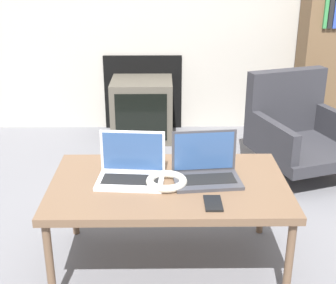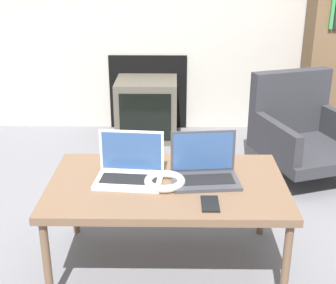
# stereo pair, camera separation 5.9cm
# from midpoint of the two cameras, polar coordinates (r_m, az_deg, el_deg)

# --- Properties ---
(ground_plane) EXTENTS (14.00, 14.00, 0.00)m
(ground_plane) POSITION_cam_midpoint_polar(r_m,az_deg,el_deg) (2.34, 0.60, -16.45)
(ground_plane) COLOR slate
(table) EXTENTS (1.11, 0.66, 0.46)m
(table) POSITION_cam_midpoint_polar(r_m,az_deg,el_deg) (2.21, 0.66, -5.75)
(table) COLOR brown
(table) RESTS_ON ground_plane
(laptop_left) EXTENTS (0.33, 0.23, 0.22)m
(laptop_left) POSITION_cam_midpoint_polar(r_m,az_deg,el_deg) (2.21, -3.91, -3.28)
(laptop_left) COLOR silver
(laptop_left) RESTS_ON table
(laptop_right) EXTENTS (0.33, 0.23, 0.22)m
(laptop_right) POSITION_cam_midpoint_polar(r_m,az_deg,el_deg) (2.21, 5.23, -3.32)
(laptop_right) COLOR #38383D
(laptop_right) RESTS_ON table
(headphones) EXTENTS (0.19, 0.19, 0.04)m
(headphones) POSITION_cam_midpoint_polar(r_m,az_deg,el_deg) (2.16, 0.37, -4.82)
(headphones) COLOR beige
(headphones) RESTS_ON table
(phone) EXTENTS (0.08, 0.13, 0.01)m
(phone) POSITION_cam_midpoint_polar(r_m,az_deg,el_deg) (2.02, 5.99, -7.51)
(phone) COLOR black
(phone) RESTS_ON table
(tv) EXTENTS (0.50, 0.46, 0.50)m
(tv) POSITION_cam_midpoint_polar(r_m,az_deg,el_deg) (3.94, -2.17, 4.07)
(tv) COLOR #4C473D
(tv) RESTS_ON ground_plane
(armchair) EXTENTS (0.77, 0.81, 0.70)m
(armchair) POSITION_cam_midpoint_polar(r_m,az_deg,el_deg) (3.41, 16.36, 1.56)
(armchair) COLOR #2D2D33
(armchair) RESTS_ON ground_plane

